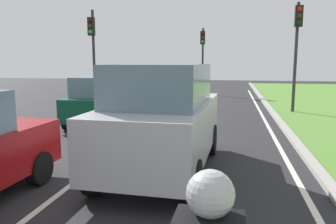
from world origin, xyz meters
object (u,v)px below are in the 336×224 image
(car_hatchback_far, at_px, (101,101))
(traffic_light_near_right, at_px, (297,38))
(traffic_light_far_median, at_px, (203,49))
(traffic_light_overhead_left, at_px, (92,43))
(car_suv_ahead, at_px, (163,118))

(car_hatchback_far, height_order, traffic_light_near_right, traffic_light_near_right)
(car_hatchback_far, height_order, traffic_light_far_median, traffic_light_far_median)
(car_hatchback_far, bearing_deg, traffic_light_overhead_left, 115.18)
(car_suv_ahead, height_order, car_hatchback_far, car_suv_ahead)
(car_suv_ahead, relative_size, traffic_light_overhead_left, 0.93)
(traffic_light_far_median, bearing_deg, traffic_light_near_right, -59.16)
(car_suv_ahead, bearing_deg, traffic_light_near_right, 67.17)
(traffic_light_overhead_left, bearing_deg, traffic_light_near_right, -3.86)
(traffic_light_far_median, bearing_deg, car_suv_ahead, -87.70)
(car_hatchback_far, xyz_separation_m, traffic_light_near_right, (7.49, 4.16, 2.45))
(car_hatchback_far, bearing_deg, car_suv_ahead, -56.13)
(traffic_light_near_right, xyz_separation_m, traffic_light_overhead_left, (-9.84, 0.66, -0.08))
(traffic_light_overhead_left, height_order, traffic_light_far_median, traffic_light_overhead_left)
(traffic_light_near_right, height_order, traffic_light_overhead_left, traffic_light_overhead_left)
(car_suv_ahead, height_order, traffic_light_near_right, traffic_light_near_right)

